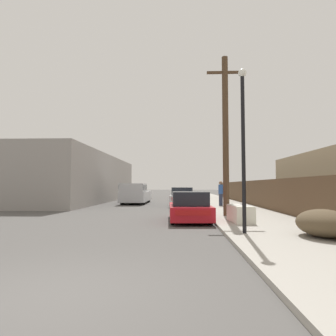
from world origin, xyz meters
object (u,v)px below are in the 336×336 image
object	(u,v)px
car_parked_mid	(183,197)
utility_pole	(226,133)
brush_pile	(324,223)
parked_sports_car_red	(189,208)
pickup_truck	(135,194)
pedestrian	(221,193)
street_lamp	(243,137)
discarded_fridge	(240,214)

from	to	relation	value
car_parked_mid	utility_pole	size ratio (longest dim) A/B	0.58
utility_pole	brush_pile	world-z (taller)	utility_pole
parked_sports_car_red	utility_pole	distance (m)	4.28
parked_sports_car_red	utility_pole	xyz separation A→B (m)	(1.85, 1.38, 3.60)
pickup_truck	parked_sports_car_red	bearing A→B (deg)	109.32
parked_sports_car_red	car_parked_mid	world-z (taller)	car_parked_mid
parked_sports_car_red	pedestrian	xyz separation A→B (m)	(2.56, 8.59, 0.46)
parked_sports_car_red	pickup_truck	distance (m)	13.37
car_parked_mid	street_lamp	bearing A→B (deg)	-80.36
utility_pole	pedestrian	size ratio (longest dim) A/B	4.42
utility_pole	street_lamp	size ratio (longest dim) A/B	1.54
brush_pile	street_lamp	bearing A→B (deg)	164.78
discarded_fridge	brush_pile	size ratio (longest dim) A/B	0.99
discarded_fridge	pedestrian	world-z (taller)	pedestrian
pickup_truck	brush_pile	size ratio (longest dim) A/B	3.10
discarded_fridge	car_parked_mid	world-z (taller)	car_parked_mid
brush_pile	pedestrian	xyz separation A→B (m)	(-1.12, 13.22, 0.54)
parked_sports_car_red	car_parked_mid	bearing A→B (deg)	88.90
brush_pile	car_parked_mid	bearing A→B (deg)	104.91
car_parked_mid	street_lamp	size ratio (longest dim) A/B	0.89
utility_pole	brush_pile	bearing A→B (deg)	-73.06
car_parked_mid	brush_pile	distance (m)	15.10
utility_pole	brush_pile	size ratio (longest dim) A/B	4.22
utility_pole	car_parked_mid	bearing A→B (deg)	103.47
pickup_truck	pedestrian	distance (m)	7.99
discarded_fridge	car_parked_mid	bearing A→B (deg)	97.84
car_parked_mid	pedestrian	xyz separation A→B (m)	(2.76, -1.37, 0.37)
car_parked_mid	utility_pole	distance (m)	9.49
car_parked_mid	utility_pole	xyz separation A→B (m)	(2.05, -8.57, 3.52)
pickup_truck	utility_pole	world-z (taller)	utility_pole
discarded_fridge	parked_sports_car_red	bearing A→B (deg)	146.38
pickup_truck	utility_pole	xyz separation A→B (m)	(6.17, -11.27, 3.31)
discarded_fridge	parked_sports_car_red	world-z (taller)	parked_sports_car_red
car_parked_mid	brush_pile	bearing A→B (deg)	-72.63
parked_sports_car_red	utility_pole	size ratio (longest dim) A/B	0.52
discarded_fridge	brush_pile	xyz separation A→B (m)	(1.67, -3.47, 0.06)
car_parked_mid	pedestrian	size ratio (longest dim) A/B	2.56
discarded_fridge	car_parked_mid	distance (m)	11.34
brush_pile	pickup_truck	bearing A→B (deg)	114.83
discarded_fridge	brush_pile	world-z (taller)	brush_pile
car_parked_mid	discarded_fridge	bearing A→B (deg)	-76.28
utility_pole	pedestrian	bearing A→B (deg)	84.37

